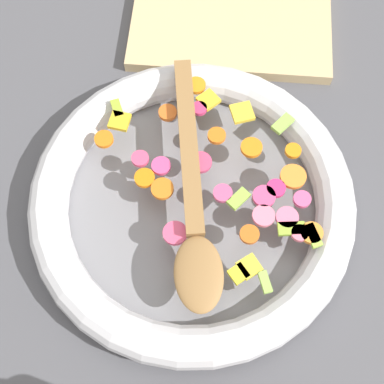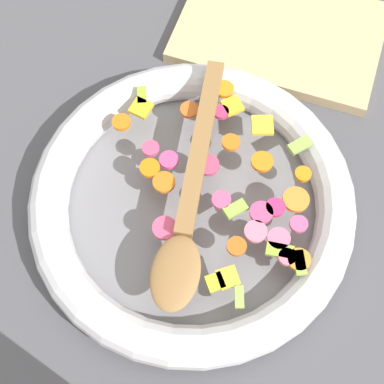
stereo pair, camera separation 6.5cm
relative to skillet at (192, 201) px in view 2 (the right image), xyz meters
The scene contains 5 objects.
ground_plane 0.02m from the skillet, ahead, with size 4.00×4.00×0.00m, color #4C4C51.
skillet is the anchor object (origin of this frame).
chopped_vegetables 0.06m from the skillet, 30.32° to the left, with size 0.30×0.29×0.01m.
wooden_spoon 0.05m from the skillet, 81.26° to the right, with size 0.09×0.34×0.01m.
cutting_board 0.31m from the skillet, 83.67° to the left, with size 0.30×0.20×0.02m.
Camera 2 is at (0.09, -0.25, 0.64)m, focal length 50.00 mm.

